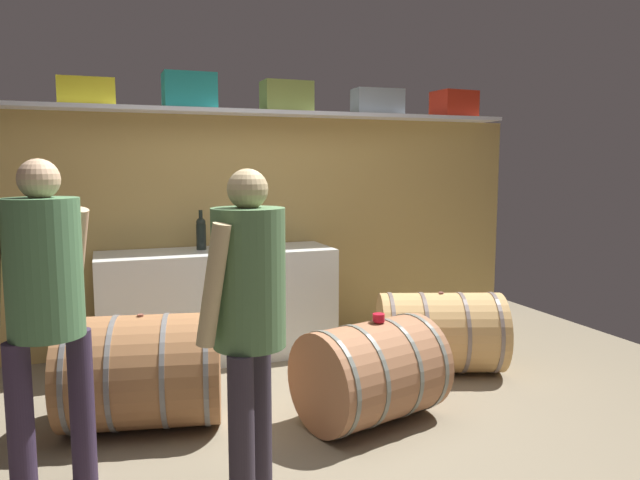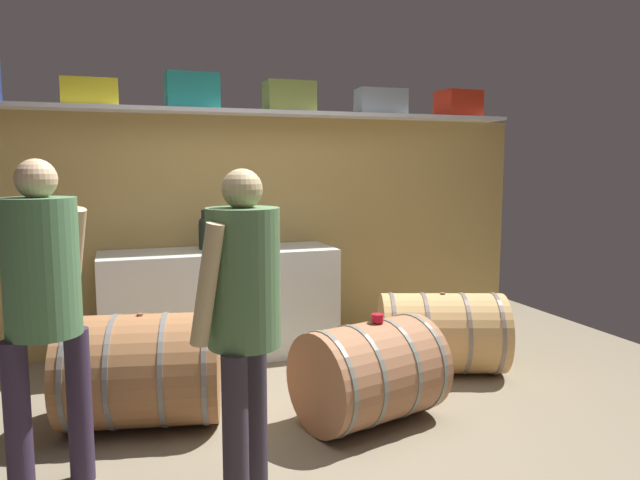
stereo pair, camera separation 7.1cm
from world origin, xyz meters
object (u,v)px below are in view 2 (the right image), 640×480
object	(u,v)px
toolcase_yellow	(90,92)
toolcase_red	(458,104)
toolcase_teal	(192,91)
tasting_cup	(377,318)
toolcase_olive	(289,97)
toolcase_grey	(381,102)
wine_glass	(268,236)
wine_barrel_near	(370,372)
work_cabinet	(220,304)
wine_barrel_flank	(442,333)
wine_bottle_dark	(204,232)
wine_barrel_far	(142,370)
visitor_tasting	(243,303)
winemaker_pouring	(42,292)

from	to	relation	value
toolcase_yellow	toolcase_red	xyz separation A→B (m)	(3.13, 0.00, 0.02)
toolcase_teal	tasting_cup	size ratio (longest dim) A/B	5.60
toolcase_olive	toolcase_grey	world-z (taller)	toolcase_olive
toolcase_teal	tasting_cup	distance (m)	2.40
wine_glass	toolcase_yellow	bearing A→B (deg)	169.83
toolcase_olive	wine_barrel_near	bearing A→B (deg)	-91.30
toolcase_olive	work_cabinet	size ratio (longest dim) A/B	0.22
wine_barrel_near	tasting_cup	distance (m)	0.33
toolcase_teal	toolcase_grey	bearing A→B (deg)	-0.82
wine_barrel_flank	toolcase_yellow	bearing A→B (deg)	173.96
toolcase_grey	wine_bottle_dark	bearing A→B (deg)	-172.86
toolcase_red	wine_barrel_flank	size ratio (longest dim) A/B	0.34
wine_barrel_far	visitor_tasting	world-z (taller)	visitor_tasting
wine_glass	work_cabinet	bearing A→B (deg)	175.57
toolcase_olive	wine_barrel_far	size ratio (longest dim) A/B	0.40
wine_barrel_far	visitor_tasting	distance (m)	1.23
work_cabinet	toolcase_yellow	bearing A→B (deg)	167.43
wine_barrel_far	visitor_tasting	size ratio (longest dim) A/B	0.66
toolcase_teal	wine_barrel_far	distance (m)	2.25
wine_bottle_dark	visitor_tasting	distance (m)	2.21
toolcase_yellow	winemaker_pouring	distance (m)	2.23
wine_barrel_near	wine_barrel_far	size ratio (longest dim) A/B	0.93
toolcase_grey	wine_glass	size ratio (longest dim) A/B	2.92
wine_bottle_dark	wine_barrel_flank	world-z (taller)	wine_bottle_dark
toolcase_yellow	wine_barrel_far	size ratio (longest dim) A/B	0.40
toolcase_olive	tasting_cup	xyz separation A→B (m)	(0.03, -1.71, -1.45)
wine_bottle_dark	wine_barrel_far	world-z (taller)	wine_bottle_dark
toolcase_grey	work_cabinet	bearing A→B (deg)	-169.34
wine_barrel_flank	winemaker_pouring	bearing A→B (deg)	-143.04
work_cabinet	wine_barrel_flank	distance (m)	1.73
toolcase_grey	wine_barrel_near	distance (m)	2.60
wine_barrel_near	winemaker_pouring	distance (m)	1.84
toolcase_olive	wine_barrel_far	world-z (taller)	toolcase_olive
wine_barrel_flank	tasting_cup	bearing A→B (deg)	-123.57
wine_barrel_flank	winemaker_pouring	size ratio (longest dim) A/B	0.67
toolcase_teal	work_cabinet	world-z (taller)	toolcase_teal
wine_glass	winemaker_pouring	size ratio (longest dim) A/B	0.09
toolcase_red	wine_barrel_far	bearing A→B (deg)	-159.72
wine_barrel_far	winemaker_pouring	xyz separation A→B (m)	(-0.44, -0.61, 0.62)
toolcase_yellow	wine_glass	bearing A→B (deg)	-9.92
toolcase_grey	wine_barrel_near	bearing A→B (deg)	-113.28
toolcase_red	wine_barrel_near	xyz separation A→B (m)	(-1.61, -1.71, -1.77)
tasting_cup	wine_bottle_dark	bearing A→B (deg)	115.92
wine_barrel_far	winemaker_pouring	bearing A→B (deg)	-114.43
toolcase_olive	toolcase_teal	bearing A→B (deg)	179.19
wine_bottle_dark	winemaker_pouring	xyz separation A→B (m)	(-0.98, -1.81, -0.04)
tasting_cup	wine_barrel_far	bearing A→B (deg)	163.36
work_cabinet	wine_barrel_near	distance (m)	1.64
toolcase_olive	winemaker_pouring	world-z (taller)	toolcase_olive
wine_barrel_far	visitor_tasting	bearing A→B (deg)	-57.19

